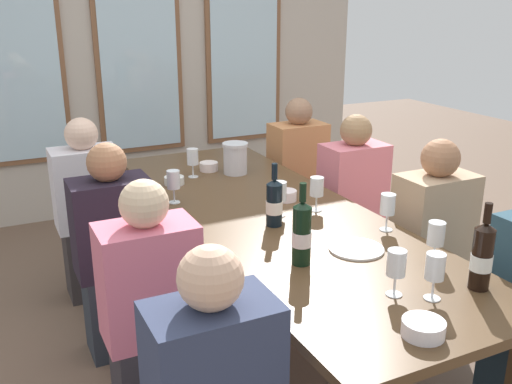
% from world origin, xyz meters
% --- Properties ---
extents(ground_plane, '(12.00, 12.00, 0.00)m').
position_xyz_m(ground_plane, '(0.00, 0.00, 0.00)').
color(ground_plane, brown).
extents(back_wall_with_windows, '(4.11, 0.10, 2.90)m').
position_xyz_m(back_wall_with_windows, '(0.00, 2.42, 1.45)').
color(back_wall_with_windows, '#BAB0A2').
rests_on(back_wall_with_windows, ground).
extents(dining_table, '(0.91, 2.65, 0.74)m').
position_xyz_m(dining_table, '(0.00, 0.00, 0.67)').
color(dining_table, '#523922').
rests_on(dining_table, ground).
extents(white_plate_0, '(0.23, 0.23, 0.01)m').
position_xyz_m(white_plate_0, '(0.11, -0.56, 0.74)').
color(white_plate_0, white).
rests_on(white_plate_0, dining_table).
extents(metal_pitcher, '(0.16, 0.16, 0.19)m').
position_xyz_m(metal_pitcher, '(0.11, 0.70, 0.84)').
color(metal_pitcher, silver).
rests_on(metal_pitcher, dining_table).
extents(wine_bottle_0, '(0.08, 0.08, 0.30)m').
position_xyz_m(wine_bottle_0, '(-0.07, -0.16, 0.85)').
color(wine_bottle_0, black).
rests_on(wine_bottle_0, dining_table).
extents(wine_bottle_1, '(0.08, 0.08, 0.33)m').
position_xyz_m(wine_bottle_1, '(0.31, -1.03, 0.87)').
color(wine_bottle_1, black).
rests_on(wine_bottle_1, dining_table).
extents(wine_bottle_2, '(0.08, 0.08, 0.34)m').
position_xyz_m(wine_bottle_2, '(-0.17, -0.57, 0.87)').
color(wine_bottle_2, black).
rests_on(wine_bottle_2, dining_table).
extents(tasting_bowl_0, '(0.11, 0.11, 0.05)m').
position_xyz_m(tasting_bowl_0, '(-0.29, 0.66, 0.76)').
color(tasting_bowl_0, silver).
rests_on(tasting_bowl_0, dining_table).
extents(tasting_bowl_1, '(0.14, 0.14, 0.05)m').
position_xyz_m(tasting_bowl_1, '(-0.09, -1.19, 0.77)').
color(tasting_bowl_1, white).
rests_on(tasting_bowl_1, dining_table).
extents(tasting_bowl_2, '(0.11, 0.11, 0.05)m').
position_xyz_m(tasting_bowl_2, '(0.15, 0.13, 0.77)').
color(tasting_bowl_2, white).
rests_on(tasting_bowl_2, dining_table).
extents(tasting_bowl_3, '(0.11, 0.11, 0.05)m').
position_xyz_m(tasting_bowl_3, '(-0.01, 0.83, 0.77)').
color(tasting_bowl_3, white).
rests_on(tasting_bowl_3, dining_table).
extents(wine_glass_0, '(0.07, 0.07, 0.17)m').
position_xyz_m(wine_glass_0, '(0.10, -1.02, 0.86)').
color(wine_glass_0, white).
rests_on(wine_glass_0, dining_table).
extents(wine_glass_1, '(0.07, 0.07, 0.17)m').
position_xyz_m(wine_glass_1, '(0.36, -0.43, 0.86)').
color(wine_glass_1, white).
rests_on(wine_glass_1, dining_table).
extents(wine_glass_2, '(0.07, 0.07, 0.17)m').
position_xyz_m(wine_glass_2, '(0.21, -0.07, 0.86)').
color(wine_glass_2, white).
rests_on(wine_glass_2, dining_table).
extents(wine_glass_3, '(0.07, 0.07, 0.17)m').
position_xyz_m(wine_glass_3, '(0.00, -0.94, 0.86)').
color(wine_glass_3, white).
rests_on(wine_glass_3, dining_table).
extents(wine_glass_4, '(0.07, 0.07, 0.17)m').
position_xyz_m(wine_glass_4, '(-0.15, 0.74, 0.86)').
color(wine_glass_4, white).
rests_on(wine_glass_4, dining_table).
extents(wine_glass_5, '(0.07, 0.07, 0.17)m').
position_xyz_m(wine_glass_5, '(-0.39, 0.35, 0.86)').
color(wine_glass_5, white).
rests_on(wine_glass_5, dining_table).
extents(wine_glass_6, '(0.07, 0.07, 0.17)m').
position_xyz_m(wine_glass_6, '(0.01, -0.06, 0.86)').
color(wine_glass_6, white).
rests_on(wine_glass_6, dining_table).
extents(wine_glass_7, '(0.07, 0.07, 0.17)m').
position_xyz_m(wine_glass_7, '(0.32, -0.80, 0.86)').
color(wine_glass_7, white).
rests_on(wine_glass_7, dining_table).
extents(seated_person_0, '(0.38, 0.24, 1.11)m').
position_xyz_m(seated_person_0, '(-0.74, -0.36, 0.53)').
color(seated_person_0, '#302B32').
rests_on(seated_person_0, ground).
extents(seated_person_1, '(0.38, 0.24, 1.11)m').
position_xyz_m(seated_person_1, '(0.74, -0.34, 0.53)').
color(seated_person_1, '#30263E').
rests_on(seated_person_1, ground).
extents(seated_person_4, '(0.38, 0.24, 1.11)m').
position_xyz_m(seated_person_4, '(-0.74, 0.96, 0.53)').
color(seated_person_4, '#352F30').
rests_on(seated_person_4, ground).
extents(seated_person_5, '(0.38, 0.24, 1.11)m').
position_xyz_m(seated_person_5, '(0.74, 1.03, 0.53)').
color(seated_person_5, '#332343').
rests_on(seated_person_5, ground).
extents(seated_person_6, '(0.38, 0.24, 1.11)m').
position_xyz_m(seated_person_6, '(-0.74, 0.29, 0.53)').
color(seated_person_6, '#292F39').
rests_on(seated_person_6, ground).
extents(seated_person_7, '(0.38, 0.24, 1.11)m').
position_xyz_m(seated_person_7, '(0.74, 0.35, 0.53)').
color(seated_person_7, '#362E3B').
rests_on(seated_person_7, ground).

